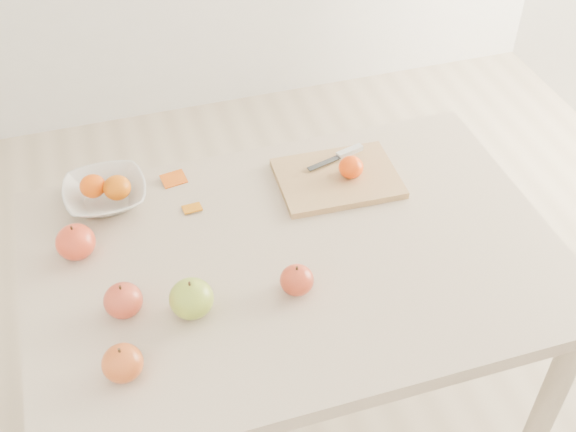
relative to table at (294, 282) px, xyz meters
name	(u,v)px	position (x,y,z in m)	size (l,w,h in m)	color
ground	(293,430)	(0.00, 0.00, -0.65)	(3.50, 3.50, 0.00)	#C6B293
table	(294,282)	(0.00, 0.00, 0.00)	(1.20, 0.80, 0.75)	beige
cutting_board	(338,178)	(0.18, 0.21, 0.11)	(0.30, 0.22, 0.02)	tan
board_tangerine	(351,167)	(0.21, 0.20, 0.14)	(0.06, 0.06, 0.05)	#E94708
fruit_bowl	(105,194)	(-0.38, 0.30, 0.12)	(0.20, 0.20, 0.05)	silver
bowl_tangerine_near	(93,186)	(-0.41, 0.31, 0.15)	(0.06, 0.06, 0.05)	orange
bowl_tangerine_far	(117,188)	(-0.35, 0.29, 0.15)	(0.07, 0.07, 0.06)	#CC5B07
orange_peel_a	(174,180)	(-0.21, 0.33, 0.10)	(0.06, 0.04, 0.00)	#D0540E
orange_peel_b	(192,209)	(-0.19, 0.21, 0.10)	(0.04, 0.04, 0.00)	#C36C0D
paring_knife	(345,153)	(0.23, 0.28, 0.12)	(0.17, 0.07, 0.01)	silver
apple_green	(191,299)	(-0.25, -0.10, 0.14)	(0.09, 0.09, 0.08)	#6FA027
apple_red_c	(297,280)	(-0.03, -0.11, 0.13)	(0.07, 0.07, 0.07)	maroon
apple_red_a	(76,242)	(-0.47, 0.14, 0.14)	(0.09, 0.09, 0.08)	#A81419
apple_red_d	(123,363)	(-0.41, -0.21, 0.13)	(0.08, 0.08, 0.07)	#9F2D1C
apple_red_b	(123,300)	(-0.39, -0.06, 0.14)	(0.08, 0.08, 0.07)	maroon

